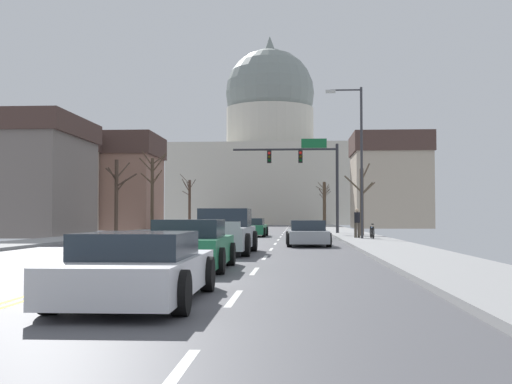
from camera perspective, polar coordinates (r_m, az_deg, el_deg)
The scene contains 24 objects.
ground at distance 35.01m, azimuth -3.81°, elevation -4.42°, with size 20.00×180.00×0.20m.
signal_gantry at distance 47.20m, azimuth 4.72°, elevation 2.38°, with size 7.91×0.41×7.05m.
street_lamp_right at distance 35.68m, azimuth 9.15°, elevation 3.79°, with size 2.07×0.24×8.48m.
capitol_building at distance 109.15m, azimuth 1.26°, elevation 3.28°, with size 32.35×21.33×32.81m.
sedan_near_00 at distance 42.84m, azimuth -0.32°, elevation -3.28°, with size 1.99×4.62×1.24m.
sedan_near_01 at distance 36.66m, azimuth 4.63°, elevation -3.49°, with size 1.98×4.71×1.14m.
sedan_near_02 at distance 29.50m, azimuth 4.69°, elevation -3.81°, with size 2.08×4.57×1.19m.
pickup_truck_near_03 at distance 23.36m, azimuth -3.00°, elevation -3.77°, with size 2.34×5.40×1.67m.
sedan_near_04 at distance 16.43m, azimuth -5.96°, elevation -4.92°, with size 2.08×4.35×1.29m.
sedan_near_05 at distance 10.40m, azimuth -10.56°, elevation -6.81°, with size 2.11×4.58×1.12m.
sedan_oncoming_00 at distance 53.59m, azimuth -2.90°, elevation -3.05°, with size 2.05×4.58×1.22m.
sedan_oncoming_01 at distance 66.32m, azimuth -1.69°, elevation -2.86°, with size 2.19×4.32×1.31m.
sedan_oncoming_02 at distance 76.10m, azimuth -3.61°, elevation -2.83°, with size 2.18×4.71×1.12m.
flank_building_01 at distance 66.01m, azimuth -14.62°, elevation 0.89°, with size 13.61×8.30×9.58m.
flank_building_02 at distance 58.47m, azimuth -19.93°, elevation 1.11°, with size 9.91×10.02×9.14m.
flank_building_03 at distance 75.05m, azimuth 12.04°, elevation 1.02°, with size 8.86×8.83×10.93m.
bare_tree_00 at distance 83.64m, azimuth 6.26°, elevation -0.99°, with size 1.66×1.50×5.67m.
bare_tree_01 at distance 76.91m, azimuth -6.06°, elevation -0.88°, with size 1.95×1.56×6.39m.
bare_tree_02 at distance 76.66m, azimuth 6.20°, elevation -1.04°, with size 1.73×1.93×5.43m.
bare_tree_03 at distance 56.07m, azimuth -9.38°, elevation 0.25°, with size 2.34×2.02×6.87m.
bare_tree_04 at distance 40.95m, azimuth 9.58°, elevation -0.57°, with size 2.11×2.01×4.69m.
bare_tree_05 at distance 44.45m, azimuth -12.48°, elevation -0.04°, with size 2.20×2.08×5.15m.
pedestrian_00 at distance 36.74m, azimuth 9.15°, elevation -2.65°, with size 0.35×0.34×1.68m.
bicycle_parked at distance 35.91m, azimuth 10.47°, elevation -3.59°, with size 0.12×1.77×0.85m.
Camera 1 is at (4.55, -34.69, 1.38)m, focal length 44.15 mm.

